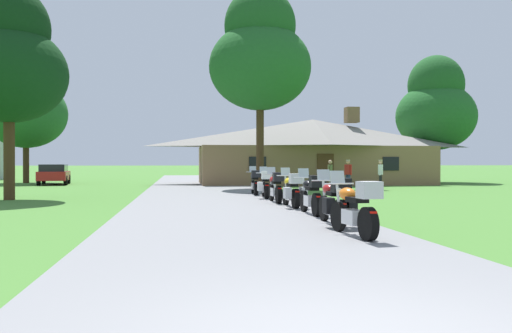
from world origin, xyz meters
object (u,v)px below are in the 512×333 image
at_px(bystander_white_shirt_near_lodge, 380,173).
at_px(bystander_red_shirt_by_tree, 348,173).
at_px(motorcycle_orange_nearest_to_camera, 355,209).
at_px(tree_left_near, 9,61).
at_px(tree_by_lodge_front, 260,55).
at_px(parked_red_suv_far_left, 54,173).
at_px(bystander_olive_shirt_beside_signpost, 330,174).
at_px(motorcycle_red_fifth_in_row, 276,187).
at_px(motorcycle_red_second_in_row, 335,202).
at_px(motorcycle_black_sixth_in_row, 265,185).
at_px(tree_right_of_lodge, 436,107).
at_px(motorcycle_yellow_fourth_in_row, 292,191).
at_px(motorcycle_black_farthest_in_row, 255,182).
at_px(tree_left_far, 26,104).
at_px(motorcycle_black_third_in_row, 311,195).

relative_size(bystander_white_shirt_near_lodge, bystander_red_shirt_by_tree, 1.00).
xyz_separation_m(motorcycle_orange_nearest_to_camera, tree_left_near, (-10.37, 12.97, 5.08)).
xyz_separation_m(tree_by_lodge_front, parked_red_suv_far_left, (-13.19, 8.29, -6.93)).
height_order(bystander_white_shirt_near_lodge, bystander_olive_shirt_beside_signpost, bystander_white_shirt_near_lodge).
relative_size(motorcycle_red_fifth_in_row, bystander_olive_shirt_beside_signpost, 1.25).
bearing_deg(motorcycle_red_second_in_row, motorcycle_black_sixth_in_row, 90.99).
xyz_separation_m(bystander_red_shirt_by_tree, tree_right_of_lodge, (10.10, 9.79, 4.83)).
xyz_separation_m(motorcycle_red_second_in_row, bystander_olive_shirt_beside_signpost, (4.44, 15.95, 0.32)).
bearing_deg(motorcycle_yellow_fourth_in_row, tree_left_near, 149.23).
bearing_deg(motorcycle_orange_nearest_to_camera, tree_right_of_lodge, 54.98).
xyz_separation_m(motorcycle_yellow_fourth_in_row, bystander_white_shirt_near_lodge, (7.35, 11.22, 0.34)).
xyz_separation_m(bystander_red_shirt_by_tree, tree_by_lodge_front, (-4.78, 1.44, 6.75)).
bearing_deg(bystander_olive_shirt_beside_signpost, tree_left_near, -65.21).
distance_m(tree_by_lodge_front, parked_red_suv_far_left, 17.05).
height_order(motorcycle_black_farthest_in_row, tree_left_near, tree_left_near).
height_order(tree_by_lodge_front, tree_left_far, tree_by_lodge_front).
relative_size(motorcycle_yellow_fourth_in_row, tree_left_near, 0.24).
bearing_deg(tree_by_lodge_front, motorcycle_black_sixth_in_row, -96.97).
relative_size(motorcycle_black_sixth_in_row, motorcycle_black_farthest_in_row, 1.00).
bearing_deg(motorcycle_black_sixth_in_row, motorcycle_orange_nearest_to_camera, -86.52).
height_order(motorcycle_red_fifth_in_row, tree_left_near, tree_left_near).
relative_size(motorcycle_black_third_in_row, parked_red_suv_far_left, 0.43).
height_order(motorcycle_orange_nearest_to_camera, motorcycle_red_second_in_row, same).
bearing_deg(bystander_red_shirt_by_tree, motorcycle_black_farthest_in_row, 100.83).
bearing_deg(tree_by_lodge_front, motorcycle_yellow_fourth_in_row, -93.92).
distance_m(motorcycle_red_second_in_row, tree_left_far, 33.75).
bearing_deg(motorcycle_red_fifth_in_row, tree_left_near, 159.80).
bearing_deg(bystander_red_shirt_by_tree, motorcycle_red_fifth_in_row, 121.65).
height_order(motorcycle_red_second_in_row, motorcycle_black_sixth_in_row, same).
bearing_deg(bystander_white_shirt_near_lodge, motorcycle_red_fifth_in_row, -10.21).
height_order(motorcycle_yellow_fourth_in_row, bystander_white_shirt_near_lodge, bystander_white_shirt_near_lodge).
height_order(tree_left_near, tree_left_far, tree_left_far).
distance_m(bystander_olive_shirt_beside_signpost, bystander_red_shirt_by_tree, 1.62).
relative_size(motorcycle_orange_nearest_to_camera, bystander_red_shirt_by_tree, 1.24).
bearing_deg(motorcycle_orange_nearest_to_camera, bystander_white_shirt_near_lodge, 61.66).
relative_size(motorcycle_yellow_fourth_in_row, tree_by_lodge_front, 0.18).
xyz_separation_m(motorcycle_red_second_in_row, motorcycle_black_third_in_row, (0.10, 2.64, 0.01)).
height_order(motorcycle_black_sixth_in_row, parked_red_suv_far_left, parked_red_suv_far_left).
bearing_deg(bystander_white_shirt_near_lodge, motorcycle_yellow_fourth_in_row, -3.64).
bearing_deg(tree_left_far, motorcycle_black_farthest_in_row, -49.89).
bearing_deg(tree_right_of_lodge, motorcycle_red_fifth_in_row, -129.39).
height_order(motorcycle_red_fifth_in_row, bystander_olive_shirt_beside_signpost, bystander_olive_shirt_beside_signpost).
bearing_deg(bystander_olive_shirt_beside_signpost, motorcycle_red_fifth_in_row, -21.04).
distance_m(motorcycle_yellow_fourth_in_row, motorcycle_black_farthest_in_row, 7.22).
distance_m(bystander_white_shirt_near_lodge, parked_red_suv_far_left, 22.19).
xyz_separation_m(motorcycle_orange_nearest_to_camera, motorcycle_black_third_in_row, (0.24, 4.58, 0.00)).
bearing_deg(tree_by_lodge_front, tree_right_of_lodge, 29.32).
height_order(motorcycle_red_second_in_row, tree_left_near, tree_left_near).
relative_size(motorcycle_black_third_in_row, bystander_olive_shirt_beside_signpost, 1.25).
bearing_deg(motorcycle_orange_nearest_to_camera, motorcycle_red_second_in_row, 79.92).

